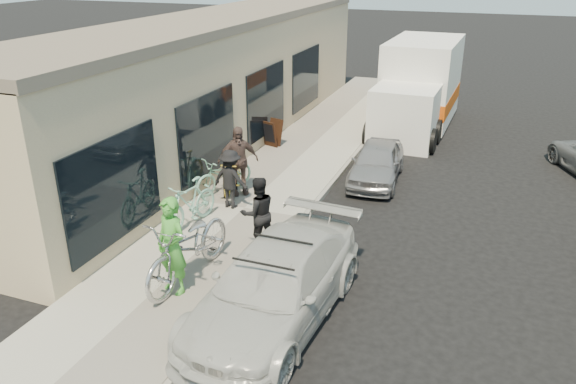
% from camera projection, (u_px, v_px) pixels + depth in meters
% --- Properties ---
extents(ground, '(120.00, 120.00, 0.00)m').
position_uv_depth(ground, '(273.00, 289.00, 10.94)').
color(ground, black).
rests_on(ground, ground).
extents(sidewalk, '(3.00, 34.00, 0.15)m').
position_uv_depth(sidewalk, '(244.00, 210.00, 14.14)').
color(sidewalk, '#A19F91').
rests_on(sidewalk, ground).
extents(curb, '(0.12, 34.00, 0.13)m').
position_uv_depth(curb, '(302.00, 220.00, 13.64)').
color(curb, gray).
rests_on(curb, ground).
extents(storefront, '(3.60, 20.00, 4.22)m').
position_uv_depth(storefront, '(217.00, 81.00, 18.70)').
color(storefront, '#CAB58C').
rests_on(storefront, ground).
extents(bike_rack, '(0.11, 0.66, 0.93)m').
position_uv_depth(bike_rack, '(230.00, 174.00, 14.71)').
color(bike_rack, black).
rests_on(bike_rack, sidewalk).
extents(sandwich_board, '(0.67, 0.67, 0.87)m').
position_uv_depth(sandwich_board, '(272.00, 133.00, 18.50)').
color(sandwich_board, black).
rests_on(sandwich_board, sidewalk).
extents(sedan_white, '(2.26, 4.88, 1.42)m').
position_uv_depth(sedan_white, '(275.00, 286.00, 9.80)').
color(sedan_white, beige).
rests_on(sedan_white, ground).
extents(sedan_silver, '(1.55, 3.40, 1.13)m').
position_uv_depth(sedan_silver, '(377.00, 162.00, 15.99)').
color(sedan_silver, '#949398').
rests_on(sedan_silver, ground).
extents(moving_truck, '(2.55, 6.45, 3.14)m').
position_uv_depth(moving_truck, '(419.00, 89.00, 20.87)').
color(moving_truck, white).
rests_on(moving_truck, ground).
extents(tandem_bike, '(1.12, 2.70, 1.39)m').
position_uv_depth(tandem_bike, '(189.00, 247.00, 10.78)').
color(tandem_bike, '#B9BABC').
rests_on(tandem_bike, sidewalk).
extents(woman_rider, '(0.80, 0.64, 1.89)m').
position_uv_depth(woman_rider, '(172.00, 246.00, 10.28)').
color(woman_rider, green).
rests_on(woman_rider, sidewalk).
extents(man_standing, '(0.99, 0.98, 1.62)m').
position_uv_depth(man_standing, '(258.00, 213.00, 11.93)').
color(man_standing, black).
rests_on(man_standing, sidewalk).
extents(cruiser_bike_a, '(0.82, 1.92, 1.12)m').
position_uv_depth(cruiser_bike_a, '(190.00, 204.00, 12.98)').
color(cruiser_bike_a, '#86C8B0').
rests_on(cruiser_bike_a, sidewalk).
extents(cruiser_bike_b, '(1.34, 1.92, 0.96)m').
position_uv_depth(cruiser_bike_b, '(225.00, 174.00, 14.96)').
color(cruiser_bike_b, '#86C8B0').
rests_on(cruiser_bike_b, sidewalk).
extents(cruiser_bike_c, '(0.69, 1.57, 0.91)m').
position_uv_depth(cruiser_bike_c, '(232.00, 176.00, 14.91)').
color(cruiser_bike_c, gold).
rests_on(cruiser_bike_c, sidewalk).
extents(bystander_a, '(1.03, 0.67, 1.50)m').
position_uv_depth(bystander_a, '(231.00, 179.00, 13.88)').
color(bystander_a, black).
rests_on(bystander_a, sidewalk).
extents(bystander_b, '(1.12, 1.03, 1.85)m').
position_uv_depth(bystander_b, '(238.00, 161.00, 14.60)').
color(bystander_b, '#4E3C38').
rests_on(bystander_b, sidewalk).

